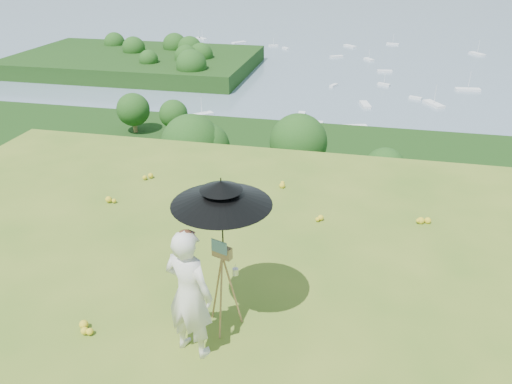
# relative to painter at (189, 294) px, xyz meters

# --- Properties ---
(ground) EXTENTS (14.00, 14.00, 0.00)m
(ground) POSITION_rel_painter_xyz_m (-0.53, 0.46, -0.93)
(ground) COLOR #4F7521
(ground) RESTS_ON ground
(forest_slope) EXTENTS (140.00, 56.00, 22.00)m
(forest_slope) POSITION_rel_painter_xyz_m (-0.53, 35.46, -29.93)
(forest_slope) COLOR #14350E
(forest_slope) RESTS_ON bay_water
(shoreline_tier) EXTENTS (170.00, 28.00, 8.00)m
(shoreline_tier) POSITION_rel_painter_xyz_m (-0.53, 75.46, -36.93)
(shoreline_tier) COLOR #6F6659
(shoreline_tier) RESTS_ON bay_water
(bay_water) EXTENTS (700.00, 700.00, 0.00)m
(bay_water) POSITION_rel_painter_xyz_m (-0.53, 240.46, -34.93)
(bay_water) COLOR slate
(bay_water) RESTS_ON ground
(peninsula) EXTENTS (90.00, 60.00, 12.00)m
(peninsula) POSITION_rel_painter_xyz_m (-75.53, 155.46, -29.93)
(peninsula) COLOR #14350E
(peninsula) RESTS_ON bay_water
(slope_trees) EXTENTS (110.00, 50.00, 6.00)m
(slope_trees) POSITION_rel_painter_xyz_m (-0.53, 35.46, -15.93)
(slope_trees) COLOR #184915
(slope_trees) RESTS_ON forest_slope
(harbor_town) EXTENTS (110.00, 22.00, 5.00)m
(harbor_town) POSITION_rel_painter_xyz_m (-0.53, 75.46, -30.43)
(harbor_town) COLOR silver
(harbor_town) RESTS_ON shoreline_tier
(moored_boats) EXTENTS (140.00, 140.00, 0.70)m
(moored_boats) POSITION_rel_painter_xyz_m (-13.03, 161.46, -34.58)
(moored_boats) COLOR white
(moored_boats) RESTS_ON bay_water
(wildflowers) EXTENTS (10.00, 10.50, 0.12)m
(wildflowers) POSITION_rel_painter_xyz_m (-0.53, 0.71, -0.87)
(wildflowers) COLOR yellow
(wildflowers) RESTS_ON ground
(painter) EXTENTS (0.78, 0.63, 1.86)m
(painter) POSITION_rel_painter_xyz_m (0.00, 0.00, 0.00)
(painter) COLOR silver
(painter) RESTS_ON ground
(field_easel) EXTENTS (0.70, 0.70, 1.45)m
(field_easel) POSITION_rel_painter_xyz_m (0.29, 0.54, -0.20)
(field_easel) COLOR #8E5B3B
(field_easel) RESTS_ON ground
(sun_umbrella) EXTENTS (1.49, 1.49, 1.12)m
(sun_umbrella) POSITION_rel_painter_xyz_m (0.30, 0.57, 0.83)
(sun_umbrella) COLOR black
(sun_umbrella) RESTS_ON field_easel
(painter_cap) EXTENTS (0.27, 0.29, 0.10)m
(painter_cap) POSITION_rel_painter_xyz_m (0.00, 0.00, 0.88)
(painter_cap) COLOR #C56C7B
(painter_cap) RESTS_ON painter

